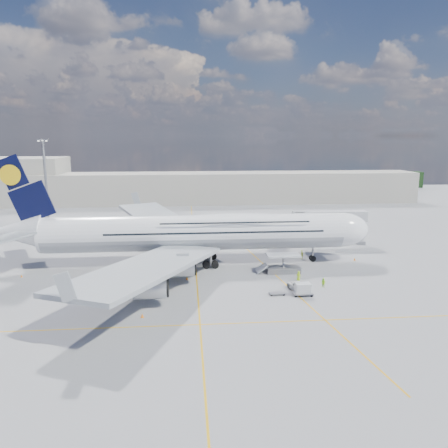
{
  "coord_description": "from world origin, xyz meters",
  "views": [
    {
      "loc": [
        -1.53,
        -78.02,
        26.34
      ],
      "look_at": [
        5.82,
        8.0,
        8.86
      ],
      "focal_mm": 35.0,
      "sensor_mm": 36.0,
      "label": 1
    }
  ],
  "objects": [
    {
      "name": "crew_van",
      "position": [
        18.84,
        -2.19,
        0.88
      ],
      "size": [
        1.02,
        0.98,
        1.76
      ],
      "primitive_type": "imported",
      "rotation": [
        0.0,
        0.0,
        2.46
      ],
      "color": "#C6FC1A",
      "rests_on": "ground"
    },
    {
      "name": "taxi_line_main",
      "position": [
        0.0,
        0.0,
        0.01
      ],
      "size": [
        0.25,
        220.0,
        0.01
      ],
      "primitive_type": "cube",
      "color": "#DB9D0B",
      "rests_on": "ground"
    },
    {
      "name": "cargo_loader",
      "position": [
        16.82,
        2.89,
        1.25
      ],
      "size": [
        8.53,
        3.2,
        3.67
      ],
      "color": "silver",
      "rests_on": "ground"
    },
    {
      "name": "airliner",
      "position": [
        0.26,
        10.0,
        6.87
      ],
      "size": [
        77.26,
        79.15,
        23.71
      ],
      "color": "white",
      "rests_on": "ground"
    },
    {
      "name": "catering_truck_outer",
      "position": [
        -11.23,
        39.84,
        1.89
      ],
      "size": [
        7.4,
        5.14,
        4.08
      ],
      "rotation": [
        0.0,
        0.0,
        -0.46
      ],
      "color": "gray",
      "rests_on": "ground"
    },
    {
      "name": "dolly_row_a",
      "position": [
        -17.36,
        -7.33,
        1.11
      ],
      "size": [
        3.67,
        2.78,
        2.07
      ],
      "rotation": [
        0.0,
        0.0,
        -0.36
      ],
      "color": "gray",
      "rests_on": "ground"
    },
    {
      "name": "crew_tug",
      "position": [
        -7.2,
        -6.12,
        0.97
      ],
      "size": [
        1.4,
        1.04,
        1.93
      ],
      "primitive_type": "imported",
      "rotation": [
        0.0,
        0.0,
        0.28
      ],
      "color": "#B5F91A",
      "rests_on": "ground"
    },
    {
      "name": "cone_wing_left_outer",
      "position": [
        -14.92,
        35.92,
        0.28
      ],
      "size": [
        0.46,
        0.46,
        0.59
      ],
      "color": "orange",
      "rests_on": "ground"
    },
    {
      "name": "crew_nose",
      "position": [
        23.16,
        11.73,
        1.01
      ],
      "size": [
        0.85,
        0.87,
        2.01
      ],
      "primitive_type": "imported",
      "rotation": [
        0.0,
        0.0,
        0.83
      ],
      "color": "#C9E618",
      "rests_on": "ground"
    },
    {
      "name": "hangar",
      "position": [
        -70.0,
        100.0,
        9.0
      ],
      "size": [
        40.0,
        22.0,
        18.0
      ],
      "primitive_type": "cube",
      "color": "#B2AD9E",
      "rests_on": "ground"
    },
    {
      "name": "dolly_back",
      "position": [
        -18.76,
        -3.66,
        0.88
      ],
      "size": [
        2.61,
        1.44,
        1.63
      ],
      "rotation": [
        0.0,
        0.0,
        0.03
      ],
      "color": "gray",
      "rests_on": "ground"
    },
    {
      "name": "tree_line",
      "position": [
        40.0,
        140.0,
        4.0
      ],
      "size": [
        160.0,
        6.0,
        8.0
      ],
      "primitive_type": "cube",
      "color": "#193814",
      "rests_on": "ground"
    },
    {
      "name": "catering_truck_inner",
      "position": [
        -4.22,
        30.21,
        1.85
      ],
      "size": [
        6.79,
        3.19,
        3.92
      ],
      "rotation": [
        0.0,
        0.0,
        0.14
      ],
      "color": "gray",
      "rests_on": "ground"
    },
    {
      "name": "crew_loader",
      "position": [
        22.25,
        -6.33,
        0.85
      ],
      "size": [
        1.04,
        1.03,
        1.69
      ],
      "primitive_type": "imported",
      "rotation": [
        0.0,
        0.0,
        -0.76
      ],
      "color": "#A1EC18",
      "rests_on": "ground"
    },
    {
      "name": "cone_nose",
      "position": [
        34.22,
        9.77,
        0.3
      ],
      "size": [
        0.49,
        0.49,
        0.63
      ],
      "color": "orange",
      "rests_on": "ground"
    },
    {
      "name": "taxi_line_cross",
      "position": [
        0.0,
        -20.0,
        0.01
      ],
      "size": [
        120.0,
        0.25,
        0.01
      ],
      "primitive_type": "cube",
      "color": "#DB9D0B",
      "rests_on": "ground"
    },
    {
      "name": "cone_wing_left_inner",
      "position": [
        -4.88,
        25.82,
        0.3
      ],
      "size": [
        0.49,
        0.49,
        0.63
      ],
      "color": "orange",
      "rests_on": "ground"
    },
    {
      "name": "jet_bridge",
      "position": [
        29.81,
        20.94,
        6.85
      ],
      "size": [
        18.8,
        12.1,
        8.5
      ],
      "color": "#B7B7BC",
      "rests_on": "ground"
    },
    {
      "name": "taxi_line_diag",
      "position": [
        14.0,
        10.0,
        0.01
      ],
      "size": [
        14.16,
        99.06,
        0.01
      ],
      "primitive_type": "cube",
      "rotation": [
        0.0,
        0.0,
        0.14
      ],
      "color": "#DB9D0B",
      "rests_on": "ground"
    },
    {
      "name": "dolly_row_b",
      "position": [
        -17.95,
        -6.2,
        0.29
      ],
      "size": [
        2.73,
        1.68,
        0.38
      ],
      "rotation": [
        0.0,
        0.0,
        0.12
      ],
      "color": "gray",
      "rests_on": "ground"
    },
    {
      "name": "ground",
      "position": [
        0.0,
        0.0,
        0.0
      ],
      "size": [
        300.0,
        300.0,
        0.0
      ],
      "primitive_type": "plane",
      "color": "gray",
      "rests_on": "ground"
    },
    {
      "name": "service_van",
      "position": [
        17.51,
        -8.01,
        0.74
      ],
      "size": [
        3.71,
        5.76,
        1.48
      ],
      "primitive_type": "imported",
      "rotation": [
        0.0,
        0.0,
        0.25
      ],
      "color": "silver",
      "rests_on": "ground"
    },
    {
      "name": "cone_wing_right_inner",
      "position": [
        -1.8,
        0.02,
        0.28
      ],
      "size": [
        0.45,
        0.45,
        0.58
      ],
      "color": "orange",
      "rests_on": "ground"
    },
    {
      "name": "dolly_row_c",
      "position": [
        -14.82,
        -0.4,
        0.36
      ],
      "size": [
        3.48,
        2.33,
        0.47
      ],
      "rotation": [
        0.0,
        0.0,
        -0.21
      ],
      "color": "gray",
      "rests_on": "ground"
    },
    {
      "name": "cone_tail",
      "position": [
        -33.12,
        4.12,
        0.24
      ],
      "size": [
        0.39,
        0.39,
        0.5
      ],
      "color": "orange",
      "rests_on": "ground"
    },
    {
      "name": "cone_wing_right_outer",
      "position": [
        -8.43,
        -16.82,
        0.31
      ],
      "size": [
        0.5,
        0.5,
        0.64
      ],
      "color": "orange",
      "rests_on": "ground"
    },
    {
      "name": "dolly_nose_near",
      "position": [
        13.34,
        -9.23,
        0.3
      ],
      "size": [
        2.71,
        1.6,
        0.38
      ],
      "rotation": [
        0.0,
        0.0,
        0.08
      ],
      "color": "gray",
      "rests_on": "ground"
    },
    {
      "name": "dolly_nose_far",
      "position": [
        17.57,
        -9.9,
        1.15
      ],
      "size": [
        3.38,
        1.8,
        2.14
      ],
      "rotation": [
        0.0,
        0.0,
        0.0
      ],
      "color": "gray",
      "rests_on": "ground"
    },
    {
      "name": "terminal",
      "position": [
        0.0,
        95.0,
        6.0
      ],
      "size": [
        180.0,
        16.0,
        12.0
      ],
      "primitive_type": "cube",
      "color": "#B2AD9E",
      "rests_on": "ground"
    },
    {
      "name": "light_mast",
      "position": [
        -40.0,
        45.0,
        13.21
      ],
      "size": [
        3.0,
        0.7,
        25.5
      ],
      "color": "gray",
      "rests_on": "ground"
    },
    {
      "name": "crew_wing",
      "position": [
        -19.07,
        -1.17,
        0.79
      ],
      "size": [
        0.41,
        0.93,
        1.58
      ],
      "primitive_type": "imported",
      "rotation": [
        0.0,
        0.0,
        1.55
      ],
      "color": "#A6FF1A",
      "rests_on": "ground"
    },
    {
      "name": "baggage_tug",
      "position": [
        -12.66,
        -7.88,
        0.75
      ],
      "size": [
        2.72,
        1.31,
        1.7
      ],
      "rotation": [
        0.0,
        0.0,
        -0.0
      ],
      "color": "silver",
      "rests_on": "ground"
    }
  ]
}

